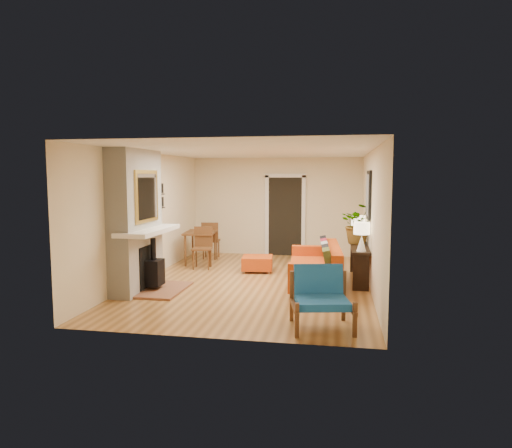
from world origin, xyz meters
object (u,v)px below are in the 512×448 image
Objects in this scene: ottoman at (257,263)px; console_table at (359,253)px; sofa at (319,266)px; houseplant at (359,224)px; blue_chair at (320,294)px; lamp_near at (362,233)px; lamp_far at (358,225)px; dining_table at (204,238)px.

console_table is at bearing -14.20° from ottoman.
houseplant reaches higher than sofa.
sofa is at bearing -38.95° from ottoman.
lamp_near reaches higher than blue_chair.
console_table is 0.61m from houseplant.
console_table reaches higher than ottoman.
blue_chair reaches higher than console_table.
sofa reaches higher than blue_chair.
console_table is 3.43× the size of lamp_far.
lamp_far is 0.65× the size of houseplant.
sofa is 2.40m from blue_chair.
dining_table is 3.86m from console_table.
dining_table is (-2.86, 1.86, 0.24)m from sofa.
lamp_far is 0.53m from houseplant.
lamp_far reaches higher than blue_chair.
lamp_far is at bearing 59.64° from sofa.
ottoman is at bearing 141.05° from sofa.
lamp_far reaches higher than dining_table.
sofa is 3.42m from dining_table.
lamp_near reaches higher than sofa.
lamp_far reaches higher than console_table.
sofa is 1.69m from lamp_far.
dining_table reaches higher than ottoman.
lamp_near is (3.64, -2.01, 0.44)m from dining_table.
ottoman is 2.29m from console_table.
console_table is (3.64, -1.27, -0.04)m from dining_table.
console_table is at bearing -90.00° from lamp_far.
lamp_far is at bearing 88.90° from houseplant.
houseplant is (0.65, 3.20, 0.68)m from blue_chair.
blue_chair is 1.78× the size of lamp_far.
dining_table is 2.15× the size of houseplant.
console_table is at bearing -19.27° from dining_table.
lamp_near reaches higher than dining_table.
lamp_far is at bearing 5.03° from ottoman.
lamp_far is (0.66, 3.72, 0.60)m from blue_chair.
sofa is 3.08× the size of ottoman.
sofa is 1.26× the size of dining_table.
houseplant reaches higher than lamp_near.
dining_table is (-1.45, 0.72, 0.43)m from ottoman.
houseplant is at bearing 78.45° from blue_chair.
lamp_near is 0.97m from houseplant.
console_table is at bearing 77.42° from blue_chair.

